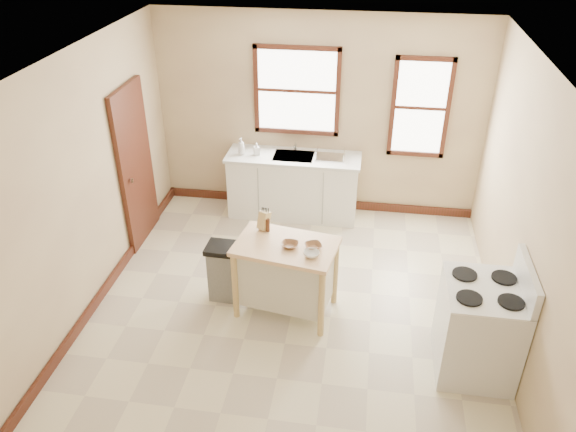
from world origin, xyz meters
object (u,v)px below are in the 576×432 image
object	(u,v)px
bowl_a	(290,245)
bowl_b	(313,246)
knife_block	(264,221)
trash_bin	(224,272)
pepper_grinder	(268,225)
bowl_c	(312,254)
soap_bottle_a	(241,146)
soap_bottle_b	(257,149)
gas_stove	(480,318)
dish_rack	(330,155)
kitchen_island	(286,278)

from	to	relation	value
bowl_a	bowl_b	world-z (taller)	bowl_a
knife_block	trash_bin	size ratio (longest dim) A/B	0.28
pepper_grinder	trash_bin	size ratio (longest dim) A/B	0.21
bowl_c	soap_bottle_a	bearing A→B (deg)	118.88
knife_block	bowl_b	size ratio (longest dim) A/B	1.15
soap_bottle_b	pepper_grinder	distance (m)	1.92
gas_stove	soap_bottle_a	bearing A→B (deg)	137.54
soap_bottle_b	knife_block	distance (m)	1.87
dish_rack	bowl_b	bearing A→B (deg)	-110.49
gas_stove	knife_block	bearing A→B (deg)	159.11
dish_rack	bowl_a	xyz separation A→B (m)	(-0.24, -2.17, -0.07)
soap_bottle_a	trash_bin	world-z (taller)	soap_bottle_a
bowl_b	trash_bin	bearing A→B (deg)	172.57
dish_rack	pepper_grinder	world-z (taller)	pepper_grinder
kitchen_island	soap_bottle_a	bearing A→B (deg)	124.09
soap_bottle_b	knife_block	world-z (taller)	soap_bottle_b
knife_block	soap_bottle_a	bearing A→B (deg)	140.16
soap_bottle_b	bowl_a	xyz separation A→B (m)	(0.78, -2.12, -0.11)
bowl_b	bowl_a	bearing A→B (deg)	-175.71
soap_bottle_a	kitchen_island	size ratio (longest dim) A/B	0.22
kitchen_island	gas_stove	distance (m)	2.05
soap_bottle_b	trash_bin	bearing A→B (deg)	-111.67
pepper_grinder	bowl_a	size ratio (longest dim) A/B	0.84
soap_bottle_b	bowl_b	distance (m)	2.34
pepper_grinder	bowl_c	distance (m)	0.67
dish_rack	knife_block	distance (m)	1.95
dish_rack	knife_block	bearing A→B (deg)	-127.72
dish_rack	knife_block	size ratio (longest dim) A/B	1.96
pepper_grinder	trash_bin	bearing A→B (deg)	-166.90
soap_bottle_a	dish_rack	world-z (taller)	soap_bottle_a
trash_bin	soap_bottle_b	bearing A→B (deg)	91.84
bowl_a	bowl_c	xyz separation A→B (m)	(0.25, -0.14, 0.00)
soap_bottle_a	bowl_b	world-z (taller)	soap_bottle_a
bowl_a	trash_bin	xyz separation A→B (m)	(-0.78, 0.15, -0.54)
bowl_a	pepper_grinder	bearing A→B (deg)	136.62
dish_rack	soap_bottle_b	bearing A→B (deg)	162.11
soap_bottle_a	trash_bin	distance (m)	2.09
knife_block	bowl_b	world-z (taller)	knife_block
pepper_grinder	bowl_a	distance (m)	0.39
knife_block	kitchen_island	bearing A→B (deg)	-13.64
dish_rack	pepper_grinder	size ratio (longest dim) A/B	2.61
bowl_a	kitchen_island	bearing A→B (deg)	143.85
dish_rack	bowl_b	world-z (taller)	dish_rack
kitchen_island	gas_stove	size ratio (longest dim) A/B	0.86
gas_stove	dish_rack	bearing A→B (deg)	121.59
trash_bin	gas_stove	distance (m)	2.79
bowl_a	bowl_b	xyz separation A→B (m)	(0.25, 0.02, -0.00)
dish_rack	gas_stove	world-z (taller)	gas_stove
dish_rack	pepper_grinder	distance (m)	1.98
bowl_c	knife_block	bearing A→B (deg)	142.34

